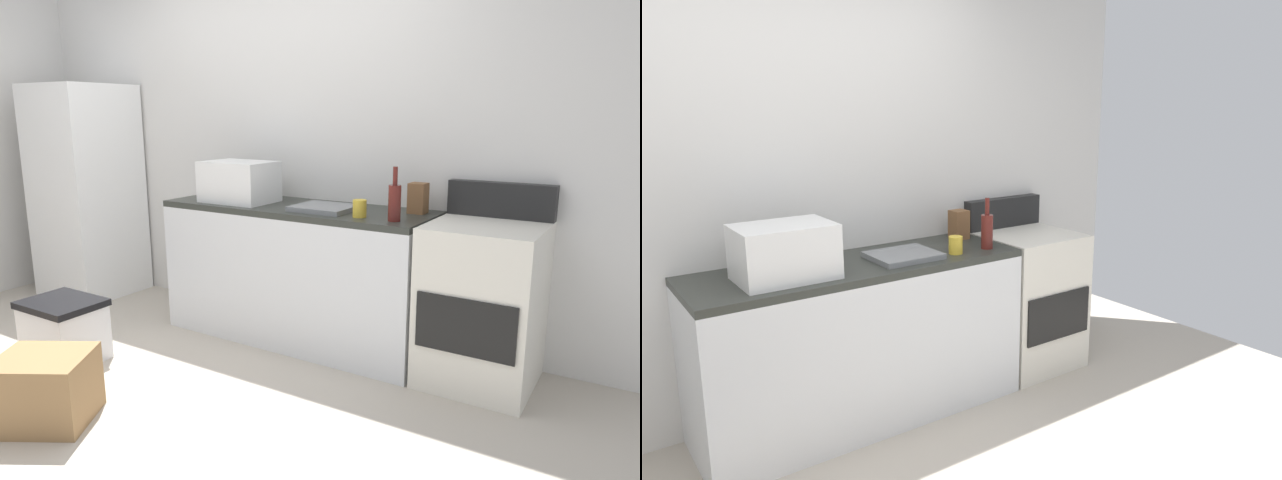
# 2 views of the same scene
# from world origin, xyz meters

# --- Properties ---
(wall_back) EXTENTS (5.00, 0.10, 2.60)m
(wall_back) POSITION_xyz_m (0.00, 1.55, 1.30)
(wall_back) COLOR silver
(wall_back) RESTS_ON ground_plane
(kitchen_counter) EXTENTS (1.80, 0.60, 0.90)m
(kitchen_counter) POSITION_xyz_m (0.30, 1.20, 0.45)
(kitchen_counter) COLOR silver
(kitchen_counter) RESTS_ON ground_plane
(stove_oven) EXTENTS (0.60, 0.61, 1.10)m
(stove_oven) POSITION_xyz_m (1.52, 1.21, 0.47)
(stove_oven) COLOR silver
(stove_oven) RESTS_ON ground_plane
(microwave) EXTENTS (0.46, 0.34, 0.27)m
(microwave) POSITION_xyz_m (-0.12, 1.14, 1.04)
(microwave) COLOR white
(microwave) RESTS_ON kitchen_counter
(sink_basin) EXTENTS (0.36, 0.32, 0.03)m
(sink_basin) POSITION_xyz_m (0.54, 1.14, 0.92)
(sink_basin) COLOR slate
(sink_basin) RESTS_ON kitchen_counter
(wine_bottle) EXTENTS (0.07, 0.07, 0.30)m
(wine_bottle) POSITION_xyz_m (1.05, 1.04, 1.01)
(wine_bottle) COLOR #591E19
(wine_bottle) RESTS_ON kitchen_counter
(coffee_mug) EXTENTS (0.08, 0.08, 0.10)m
(coffee_mug) POSITION_xyz_m (0.83, 1.05, 0.95)
(coffee_mug) COLOR gold
(coffee_mug) RESTS_ON kitchen_counter
(knife_block) EXTENTS (0.10, 0.10, 0.18)m
(knife_block) POSITION_xyz_m (1.07, 1.34, 0.99)
(knife_block) COLOR brown
(knife_block) RESTS_ON kitchen_counter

